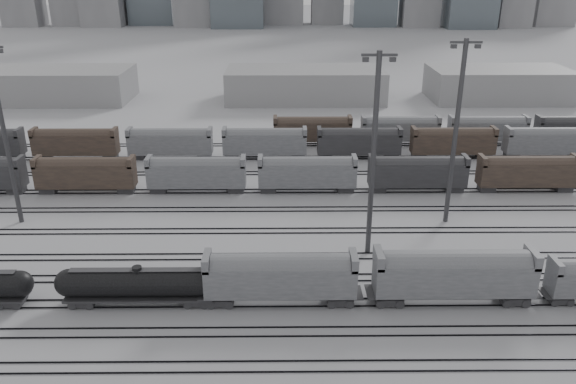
{
  "coord_description": "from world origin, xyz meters",
  "views": [
    {
      "loc": [
        4.28,
        -48.84,
        32.97
      ],
      "look_at": [
        4.94,
        21.93,
        4.0
      ],
      "focal_mm": 35.0,
      "sensor_mm": 36.0,
      "label": 1
    }
  ],
  "objects_px": {
    "tank_car_b": "(139,284)",
    "hopper_car_b": "(454,272)",
    "hopper_car_a": "(280,275)",
    "light_mast_c": "(374,152)"
  },
  "relations": [
    {
      "from": "tank_car_b",
      "to": "light_mast_c",
      "type": "bearing_deg",
      "value": 23.7
    },
    {
      "from": "hopper_car_b",
      "to": "light_mast_c",
      "type": "relative_size",
      "value": 0.67
    },
    {
      "from": "hopper_car_b",
      "to": "tank_car_b",
      "type": "bearing_deg",
      "value": 180.0
    },
    {
      "from": "tank_car_b",
      "to": "hopper_car_b",
      "type": "height_order",
      "value": "hopper_car_b"
    },
    {
      "from": "tank_car_b",
      "to": "hopper_car_b",
      "type": "relative_size",
      "value": 1.04
    },
    {
      "from": "tank_car_b",
      "to": "hopper_car_b",
      "type": "xyz_separation_m",
      "value": [
        32.37,
        0.0,
        1.18
      ]
    },
    {
      "from": "hopper_car_a",
      "to": "hopper_car_b",
      "type": "bearing_deg",
      "value": -0.0
    },
    {
      "from": "hopper_car_a",
      "to": "light_mast_c",
      "type": "height_order",
      "value": "light_mast_c"
    },
    {
      "from": "tank_car_b",
      "to": "hopper_car_a",
      "type": "relative_size",
      "value": 1.1
    },
    {
      "from": "tank_car_b",
      "to": "light_mast_c",
      "type": "relative_size",
      "value": 0.7
    }
  ]
}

